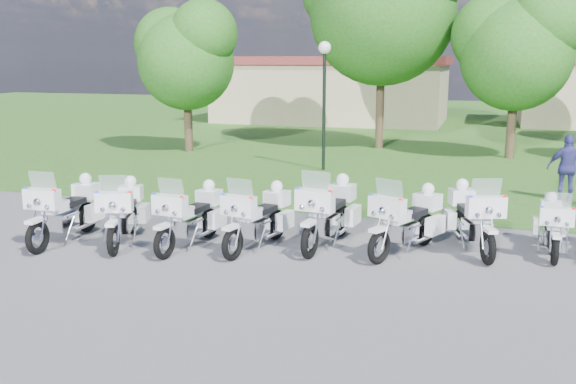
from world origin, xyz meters
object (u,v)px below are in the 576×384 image
(motorcycle_0, at_px, (67,209))
(motorcycle_5, at_px, (408,220))
(motorcycle_4, at_px, (329,212))
(motorcycle_2, at_px, (191,215))
(motorcycle_1, at_px, (124,212))
(bystander_c, at_px, (568,168))
(motorcycle_3, at_px, (259,217))
(motorcycle_7, at_px, (552,225))
(motorcycle_6, at_px, (472,217))
(lamp_post, at_px, (324,75))

(motorcycle_0, relative_size, motorcycle_5, 1.09)
(motorcycle_4, bearing_deg, motorcycle_5, -175.21)
(motorcycle_2, bearing_deg, motorcycle_1, 12.96)
(motorcycle_2, distance_m, bystander_c, 11.01)
(motorcycle_3, relative_size, motorcycle_7, 1.14)
(motorcycle_1, bearing_deg, motorcycle_2, 167.71)
(motorcycle_3, bearing_deg, motorcycle_1, 21.14)
(motorcycle_2, bearing_deg, motorcycle_7, -159.43)
(motorcycle_2, distance_m, motorcycle_6, 5.99)
(bystander_c, bearing_deg, motorcycle_0, 31.20)
(motorcycle_2, height_order, lamp_post, lamp_post)
(motorcycle_5, bearing_deg, motorcycle_1, 34.90)
(motorcycle_2, height_order, motorcycle_7, motorcycle_2)
(motorcycle_2, distance_m, motorcycle_4, 2.99)
(motorcycle_6, distance_m, lamp_post, 10.56)
(motorcycle_5, distance_m, lamp_post, 10.53)
(motorcycle_2, bearing_deg, motorcycle_5, -161.60)
(motorcycle_3, xyz_separation_m, motorcycle_4, (1.38, 0.67, 0.05))
(motorcycle_6, distance_m, bystander_c, 6.25)
(motorcycle_7, xyz_separation_m, bystander_c, (0.83, 5.50, 0.35))
(motorcycle_7, bearing_deg, motorcycle_6, 9.00)
(motorcycle_5, relative_size, motorcycle_7, 1.10)
(motorcycle_0, relative_size, motorcycle_2, 1.04)
(motorcycle_5, relative_size, bystander_c, 1.22)
(motorcycle_3, xyz_separation_m, motorcycle_5, (3.08, 0.60, 0.02))
(motorcycle_0, distance_m, motorcycle_1, 1.31)
(motorcycle_3, height_order, motorcycle_5, motorcycle_5)
(motorcycle_3, bearing_deg, motorcycle_4, -142.23)
(motorcycle_5, distance_m, motorcycle_7, 3.02)
(motorcycle_1, relative_size, motorcycle_5, 1.03)
(motorcycle_1, bearing_deg, bystander_c, -160.98)
(motorcycle_5, bearing_deg, motorcycle_4, 22.28)
(motorcycle_0, xyz_separation_m, motorcycle_3, (4.27, 0.74, -0.03))
(motorcycle_2, xyz_separation_m, motorcycle_7, (7.40, 1.80, -0.09))
(motorcycle_2, height_order, motorcycle_6, motorcycle_6)
(motorcycle_0, xyz_separation_m, motorcycle_7, (10.24, 2.22, -0.12))
(lamp_post, bearing_deg, motorcycle_6, -57.90)
(motorcycle_0, bearing_deg, motorcycle_5, -171.13)
(motorcycle_4, relative_size, motorcycle_5, 1.13)
(motorcycle_0, height_order, motorcycle_1, motorcycle_0)
(lamp_post, height_order, bystander_c, lamp_post)
(motorcycle_6, bearing_deg, motorcycle_3, -3.42)
(motorcycle_4, xyz_separation_m, motorcycle_7, (4.59, 0.81, -0.14))
(motorcycle_2, relative_size, motorcycle_3, 1.00)
(motorcycle_3, bearing_deg, motorcycle_0, 21.74)
(motorcycle_0, relative_size, motorcycle_3, 1.05)
(motorcycle_1, height_order, motorcycle_3, motorcycle_1)
(motorcycle_1, relative_size, motorcycle_7, 1.12)
(motorcycle_2, relative_size, motorcycle_7, 1.15)
(motorcycle_0, relative_size, bystander_c, 1.34)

